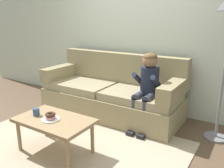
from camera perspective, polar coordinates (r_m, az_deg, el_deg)
The scene contains 10 objects.
ground at distance 3.33m, azimuth -6.11°, elevation -12.34°, with size 10.00×10.00×0.00m, color brown.
wall_back at distance 4.12m, azimuth 5.70°, elevation 13.45°, with size 8.00×0.10×2.80m, color beige.
area_rug at distance 3.16m, azimuth -8.99°, elevation -13.98°, with size 2.74×1.70×0.01m, color tan.
couch at distance 3.90m, azimuth 0.03°, elevation -2.31°, with size 2.29×0.90×0.99m.
coffee_table at distance 2.85m, azimuth -13.82°, elevation -9.13°, with size 0.90×0.54×0.43m.
person_child at distance 3.31m, azimuth 8.55°, elevation -0.05°, with size 0.34×0.58×1.10m.
plate at distance 2.81m, azimuth -14.64°, elevation -8.30°, with size 0.21×0.21×0.01m, color white.
donut at distance 2.80m, azimuth -14.68°, elevation -7.83°, with size 0.12×0.12×0.04m, color pink.
donut_second at distance 2.79m, azimuth -14.73°, elevation -7.15°, with size 0.12×0.12×0.04m, color #422619.
mug at distance 2.97m, azimuth -17.90°, elevation -6.45°, with size 0.08×0.08×0.09m, color #334C72.
Camera 1 is at (1.84, -2.29, 1.57)m, focal length 37.70 mm.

